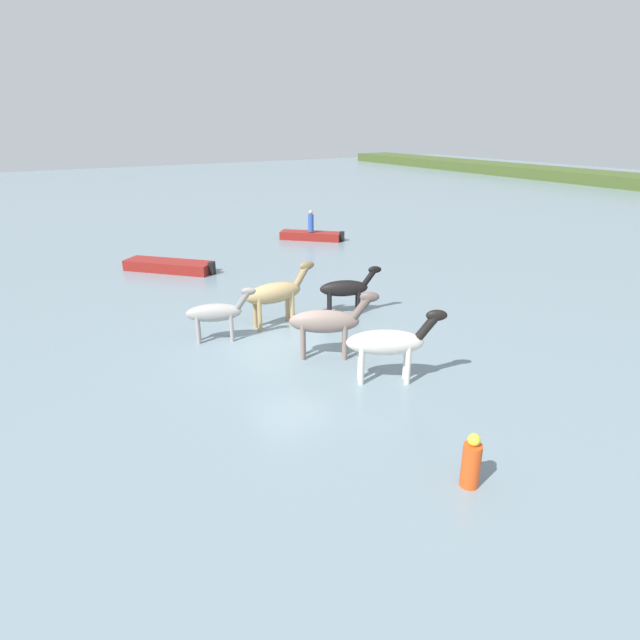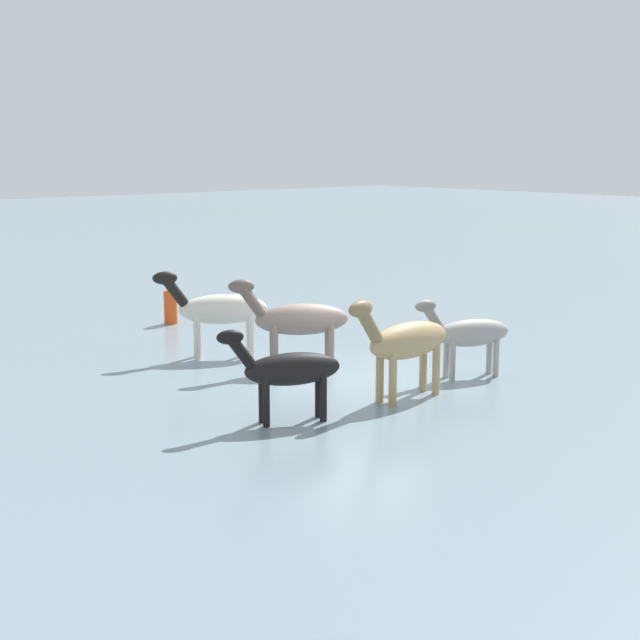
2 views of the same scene
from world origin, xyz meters
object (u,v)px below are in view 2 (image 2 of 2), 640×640
Objects in this scene: horse_rear_stallion at (297,320)px; horse_dark_mare at (219,310)px; horse_lead at (469,333)px; buoy_channel_marker at (170,305)px; horse_chestnut_trailing at (288,370)px; horse_dun_straggler at (406,341)px.

horse_dark_mare is at bearing -43.70° from horse_rear_stallion.
horse_rear_stallion reaches higher than horse_lead.
horse_rear_stallion is at bearing 135.14° from horse_dark_mare.
buoy_channel_marker is at bearing -59.15° from horse_lead.
horse_lead is 4.84m from horse_chestnut_trailing.
horse_dun_straggler is (-5.25, -0.65, 0.02)m from horse_dark_mare.
horse_dark_mare is at bearing 162.87° from buoy_channel_marker.
horse_dark_mare is (2.13, 0.57, 0.00)m from horse_rear_stallion.
horse_rear_stallion is at bearing 173.39° from buoy_channel_marker.
horse_dark_mare is (4.95, 2.87, 0.17)m from horse_lead.
horse_rear_stallion is at bearing -89.98° from horse_dun_straggler.
horse_chestnut_trailing is at bearing 79.40° from horse_rear_stallion.
buoy_channel_marker is at bearing -86.89° from horse_chestnut_trailing.
horse_rear_stallion is 0.92× the size of horse_dun_straggler.
horse_lead is at bearing -170.31° from buoy_channel_marker.
horse_chestnut_trailing is at bearing -8.28° from horse_dun_straggler.
buoy_channel_marker is (6.36, -0.74, -0.60)m from horse_rear_stallion.
horse_rear_stallion is (2.82, 2.30, 0.17)m from horse_lead.
horse_dark_mare is 2.15× the size of buoy_channel_marker.
buoy_channel_marker is (9.18, 1.57, -0.43)m from horse_lead.
horse_dun_straggler reaches higher than horse_lead.
horse_chestnut_trailing is at bearing 98.51° from horse_dark_mare.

